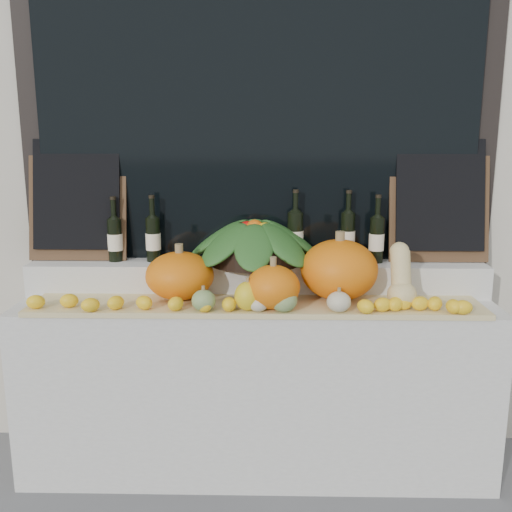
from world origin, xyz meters
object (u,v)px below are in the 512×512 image
(pumpkin_left, at_px, (180,276))
(pumpkin_right, at_px, (339,270))
(butternut_squash, at_px, (401,279))
(wine_bottle_tall, at_px, (295,236))
(produce_bowl, at_px, (255,242))

(pumpkin_left, distance_m, pumpkin_right, 0.76)
(butternut_squash, bearing_deg, wine_bottle_tall, 146.53)
(butternut_squash, bearing_deg, produce_bowl, 157.97)
(butternut_squash, distance_m, wine_bottle_tall, 0.58)
(wine_bottle_tall, bearing_deg, pumpkin_left, -158.00)
(pumpkin_left, distance_m, wine_bottle_tall, 0.62)
(butternut_squash, distance_m, produce_bowl, 0.74)
(pumpkin_right, relative_size, produce_bowl, 0.52)
(produce_bowl, height_order, wine_bottle_tall, wine_bottle_tall)
(butternut_squash, xyz_separation_m, produce_bowl, (-0.68, 0.27, 0.12))
(produce_bowl, distance_m, wine_bottle_tall, 0.21)
(pumpkin_left, relative_size, butternut_squash, 1.14)
(pumpkin_left, relative_size, pumpkin_right, 0.89)
(wine_bottle_tall, bearing_deg, butternut_squash, -33.47)
(pumpkin_left, relative_size, wine_bottle_tall, 0.89)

